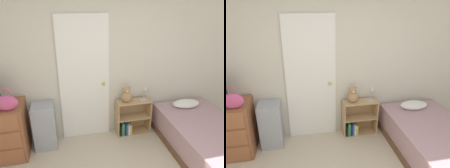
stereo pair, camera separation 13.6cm
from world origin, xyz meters
The scene contains 8 objects.
wall_back centered at (0.00, 2.19, 1.27)m, with size 10.00×0.06×2.55m.
door_closed centered at (-0.19, 2.14, 1.03)m, with size 0.81×0.09×2.06m.
handbag centered at (-1.29, 1.69, 0.97)m, with size 0.29×0.11×0.32m.
storage_bin centered at (-0.87, 1.97, 0.37)m, with size 0.34×0.34×0.74m.
bookshelf centered at (0.57, 2.02, 0.25)m, with size 0.59×0.26×0.62m.
teddy_bear centered at (0.48, 2.01, 0.74)m, with size 0.18×0.18×0.28m.
desk_lamp centered at (0.80, 1.97, 0.80)m, with size 0.12×0.12×0.26m.
bed centered at (1.55, 1.21, 0.24)m, with size 1.07×1.88×0.59m.
Camera 2 is at (-0.39, -1.20, 2.28)m, focal length 35.00 mm.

